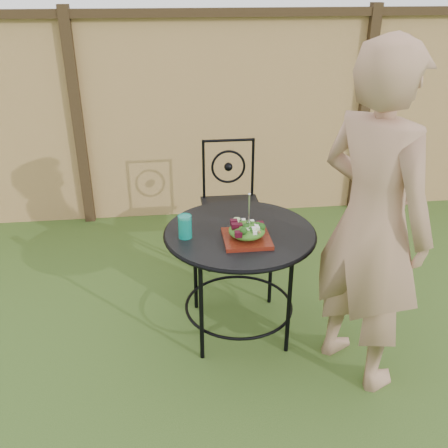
# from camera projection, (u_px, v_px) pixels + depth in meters

# --- Properties ---
(ground) EXTENTS (60.00, 60.00, 0.00)m
(ground) POSITION_uv_depth(u_px,v_px,m) (268.00, 362.00, 3.02)
(ground) COLOR #274516
(ground) RESTS_ON ground
(fence) EXTENTS (8.00, 0.12, 1.90)m
(fence) POSITION_uv_depth(u_px,v_px,m) (225.00, 117.00, 4.55)
(fence) COLOR tan
(fence) RESTS_ON ground
(patio_table) EXTENTS (0.92, 0.92, 0.72)m
(patio_table) POSITION_uv_depth(u_px,v_px,m) (240.00, 251.00, 3.06)
(patio_table) COLOR black
(patio_table) RESTS_ON ground
(patio_chair) EXTENTS (0.46, 0.46, 0.95)m
(patio_chair) POSITION_uv_depth(u_px,v_px,m) (231.00, 199.00, 3.98)
(patio_chair) COLOR black
(patio_chair) RESTS_ON ground
(diner) EXTENTS (0.72, 0.82, 1.89)m
(diner) POSITION_uv_depth(u_px,v_px,m) (372.00, 224.00, 2.59)
(diner) COLOR #A67A5F
(diner) RESTS_ON ground
(salad_plate) EXTENTS (0.27, 0.27, 0.02)m
(salad_plate) POSITION_uv_depth(u_px,v_px,m) (247.00, 239.00, 2.88)
(salad_plate) COLOR #4D0B0B
(salad_plate) RESTS_ON patio_table
(salad) EXTENTS (0.21, 0.21, 0.08)m
(salad) POSITION_uv_depth(u_px,v_px,m) (247.00, 231.00, 2.86)
(salad) COLOR #235614
(salad) RESTS_ON salad_plate
(fork) EXTENTS (0.01, 0.01, 0.18)m
(fork) POSITION_uv_depth(u_px,v_px,m) (249.00, 210.00, 2.80)
(fork) COLOR silver
(fork) RESTS_ON salad
(drinking_glass) EXTENTS (0.08, 0.08, 0.14)m
(drinking_glass) POSITION_uv_depth(u_px,v_px,m) (185.00, 227.00, 2.89)
(drinking_glass) COLOR #0C8D7B
(drinking_glass) RESTS_ON patio_table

